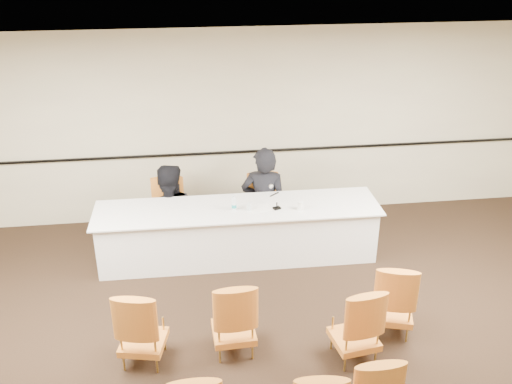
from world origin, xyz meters
TOP-DOWN VIEW (x-y plane):
  - ceiling at (0.00, 0.00)m, footprint 10.00×10.00m
  - wall_back at (0.00, 4.00)m, footprint 10.00×0.04m
  - wall_rail at (0.00, 3.96)m, footprint 9.80×0.04m
  - panel_table at (-0.09, 2.66)m, footprint 3.95×0.94m
  - panelist_main at (0.36, 3.24)m, footprint 0.78×0.60m
  - panelist_main_chair at (0.36, 3.24)m, footprint 0.50×0.50m
  - panelist_second at (-1.06, 3.25)m, footprint 0.93×0.75m
  - panelist_second_chair at (-1.06, 3.25)m, footprint 0.50×0.50m
  - papers at (0.22, 2.60)m, footprint 0.34×0.29m
  - microphone at (0.44, 2.56)m, footprint 0.18×0.24m
  - water_bottle at (-0.15, 2.59)m, footprint 0.08×0.08m
  - drinking_glass at (0.06, 2.57)m, footprint 0.08×0.08m
  - coffee_cup at (0.75, 2.48)m, footprint 0.09×0.09m
  - aud_chair_front_left at (-1.32, 0.67)m, footprint 0.60×0.60m
  - aud_chair_front_mid at (-0.34, 0.71)m, footprint 0.52×0.52m
  - aud_chair_front_right at (0.95, 0.43)m, footprint 0.57×0.57m
  - aud_chair_extra at (1.51, 0.81)m, footprint 0.62×0.62m

SIDE VIEW (x-z plane):
  - panelist_second at x=-1.06m, z-range -0.57..1.23m
  - panel_table at x=-0.09m, z-range 0.00..0.79m
  - panelist_main_chair at x=0.36m, z-range 0.00..0.95m
  - panelist_second_chair at x=-1.06m, z-range 0.00..0.95m
  - aud_chair_front_left at x=-1.32m, z-range 0.00..0.95m
  - aud_chair_front_mid at x=-0.34m, z-range 0.00..0.95m
  - aud_chair_front_right at x=0.95m, z-range 0.00..0.95m
  - aud_chair_extra at x=1.51m, z-range 0.00..0.95m
  - panelist_main at x=0.36m, z-range -0.46..1.43m
  - papers at x=0.22m, z-range 0.79..0.79m
  - drinking_glass at x=0.06m, z-range 0.79..0.89m
  - coffee_cup at x=0.75m, z-range 0.79..0.92m
  - water_bottle at x=-0.15m, z-range 0.79..1.01m
  - microphone at x=0.44m, z-range 0.79..1.10m
  - wall_rail at x=0.00m, z-range 1.09..1.11m
  - wall_back at x=0.00m, z-range 0.00..3.00m
  - ceiling at x=0.00m, z-range 3.00..3.00m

